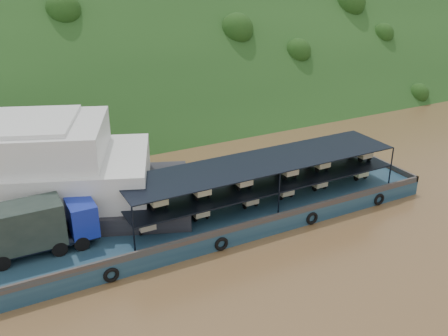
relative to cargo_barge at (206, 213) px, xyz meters
name	(u,v)px	position (x,y,z in m)	size (l,w,h in m)	color
ground	(262,212)	(5.13, 0.02, -1.20)	(160.00, 160.00, 0.00)	brown
hillside	(127,105)	(5.13, 36.02, -1.20)	(140.00, 28.00, 28.00)	#173412
cargo_barge	(206,213)	(0.00, 0.00, 0.00)	(35.00, 7.18, 4.82)	#122B41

